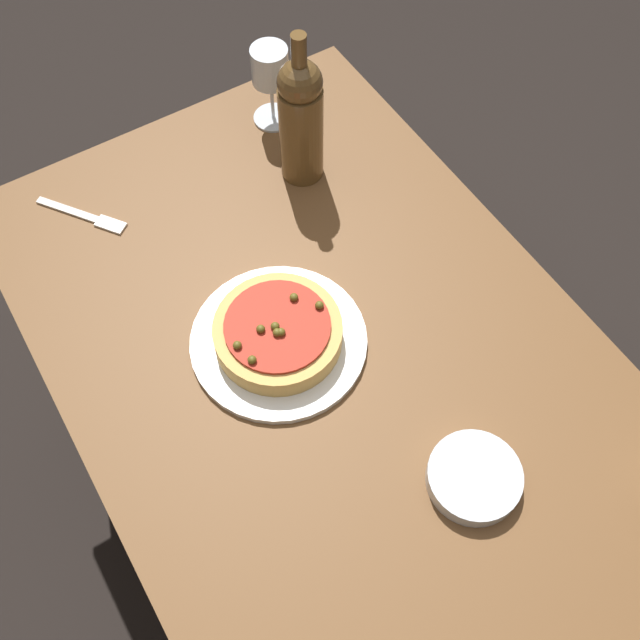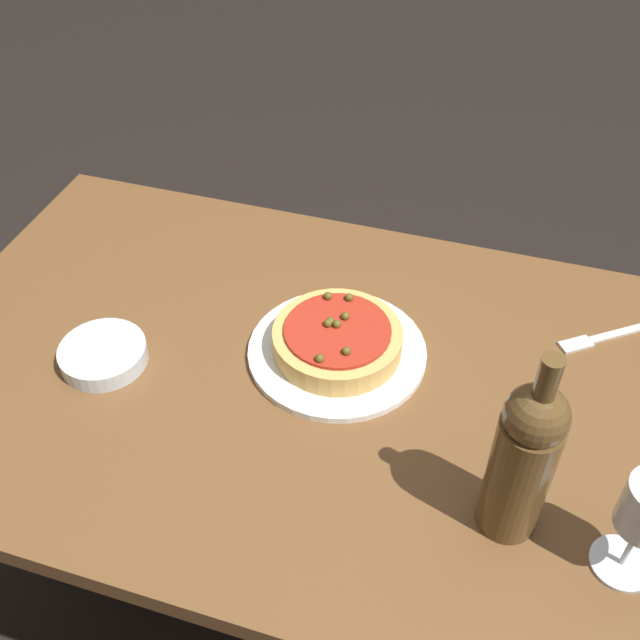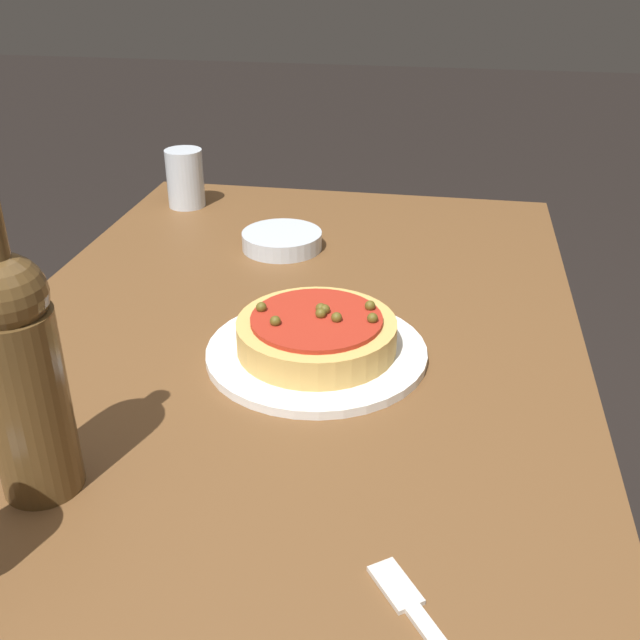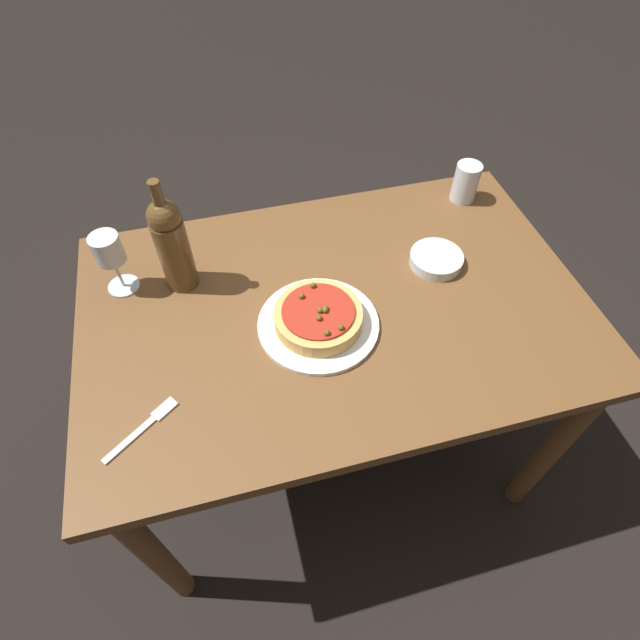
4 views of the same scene
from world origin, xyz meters
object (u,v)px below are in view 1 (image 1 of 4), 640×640
Objects in this scene: pizza at (278,332)px; fork at (87,216)px; dinner_plate at (279,341)px; wine_glass at (270,71)px; side_bowl at (474,477)px; wine_bottle at (301,118)px; dining_table at (326,383)px.

pizza is 1.32× the size of fork.
fork is at bearing 21.90° from dinner_plate.
pizza is at bearing -14.07° from fork.
wine_glass is (0.44, -0.25, 0.11)m from dinner_plate.
wine_glass is 0.81m from side_bowl.
side_bowl is 0.88× the size of fork.
wine_glass is at bearing 59.10° from fork.
side_bowl is (-0.65, 0.10, -0.12)m from wine_bottle.
wine_bottle reaches higher than dinner_plate.
pizza reaches higher than dining_table.
dining_table is 0.46m from wine_bottle.
dinner_plate is at bearing -51.85° from pizza.
fork is at bearing 21.88° from pizza.
wine_bottle is at bearing -37.12° from pizza.
wine_bottle is (-0.15, 0.02, 0.01)m from wine_glass.
wine_glass is at bearing -29.09° from pizza.
wine_bottle is at bearing -25.41° from dining_table.
side_bowl reaches higher than fork.
wine_bottle is at bearing -37.12° from dinner_plate.
wine_bottle reaches higher than wine_glass.
wine_bottle is 1.95× the size of fork.
dinner_plate is 0.44m from fork.
dining_table is at bearing 13.09° from side_bowl.
dining_table is 7.91× the size of fork.
dinner_plate is 2.07× the size of side_bowl.
wine_glass is 1.20× the size of side_bowl.
wine_bottle reaches higher than pizza.
wine_glass is at bearing -29.08° from dinner_plate.
fork is at bearing 74.03° from wine_bottle.
wine_glass is at bearing -8.77° from side_bowl.
wine_glass is 0.15m from wine_bottle.
wine_bottle is 0.42m from fork.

